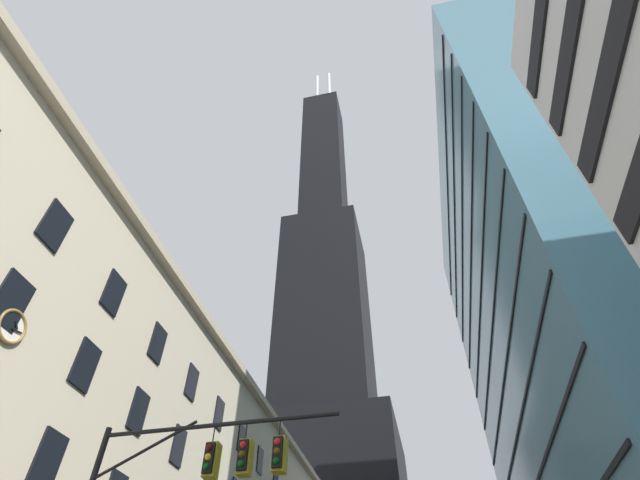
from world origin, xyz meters
TOP-DOWN VIEW (x-y plane):
  - dark_skyscraper at (-15.07, 82.53)m, footprint 28.46×28.46m
  - glass_office_midrise at (20.39, 29.82)m, footprint 18.88×39.93m

SIDE VIEW (x-z plane):
  - glass_office_midrise at x=20.39m, z-range 0.00..50.05m
  - dark_skyscraper at x=-15.07m, z-range -41.42..151.37m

